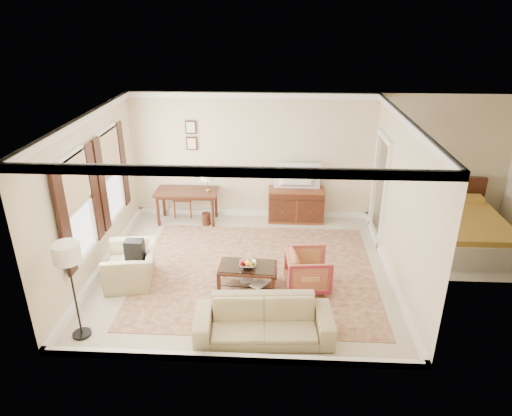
# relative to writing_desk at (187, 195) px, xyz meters

# --- Properties ---
(room_shell) EXTENTS (5.51, 5.01, 2.91)m
(room_shell) POSITION_rel_writing_desk_xyz_m (1.47, -2.05, 1.82)
(room_shell) COLOR beige
(room_shell) RESTS_ON ground
(annex_bedroom) EXTENTS (3.00, 2.70, 2.90)m
(annex_bedroom) POSITION_rel_writing_desk_xyz_m (5.96, -0.90, -0.31)
(annex_bedroom) COLOR beige
(annex_bedroom) RESTS_ON ground
(window_front) EXTENTS (0.12, 1.56, 1.80)m
(window_front) POSITION_rel_writing_desk_xyz_m (-1.23, -2.75, 0.90)
(window_front) COLOR #CCB284
(window_front) RESTS_ON room_shell
(window_rear) EXTENTS (0.12, 1.56, 1.80)m
(window_rear) POSITION_rel_writing_desk_xyz_m (-1.23, -1.15, 0.90)
(window_rear) COLOR #CCB284
(window_rear) RESTS_ON room_shell
(doorway) EXTENTS (0.10, 1.12, 2.25)m
(doorway) POSITION_rel_writing_desk_xyz_m (4.18, -0.55, 0.42)
(doorway) COLOR white
(doorway) RESTS_ON room_shell
(rug) EXTENTS (4.39, 3.77, 0.01)m
(rug) POSITION_rel_writing_desk_xyz_m (1.69, -2.13, -0.65)
(rug) COLOR #5C291E
(rug) RESTS_ON room_shell
(writing_desk) EXTENTS (1.40, 0.70, 0.76)m
(writing_desk) POSITION_rel_writing_desk_xyz_m (0.00, 0.00, 0.00)
(writing_desk) COLOR #452013
(writing_desk) RESTS_ON room_shell
(desk_chair) EXTENTS (0.50, 0.50, 1.05)m
(desk_chair) POSITION_rel_writing_desk_xyz_m (-0.16, 0.35, -0.13)
(desk_chair) COLOR brown
(desk_chair) RESTS_ON room_shell
(desk_lamp) EXTENTS (0.32, 0.32, 0.50)m
(desk_lamp) POSITION_rel_writing_desk_xyz_m (0.48, 0.00, 0.36)
(desk_lamp) COLOR silver
(desk_lamp) RESTS_ON writing_desk
(framed_prints) EXTENTS (0.25, 0.04, 0.68)m
(framed_prints) POSITION_rel_writing_desk_xyz_m (0.10, 0.42, 1.29)
(framed_prints) COLOR #452013
(framed_prints) RESTS_ON room_shell
(sideboard) EXTENTS (1.27, 0.49, 0.78)m
(sideboard) POSITION_rel_writing_desk_xyz_m (2.49, 0.18, -0.26)
(sideboard) COLOR brown
(sideboard) RESTS_ON room_shell
(tv) EXTENTS (0.99, 0.57, 0.13)m
(tv) POSITION_rel_writing_desk_xyz_m (2.49, 0.16, 0.62)
(tv) COLOR black
(tv) RESTS_ON sideboard
(coffee_table) EXTENTS (1.03, 0.64, 0.42)m
(coffee_table) POSITION_rel_writing_desk_xyz_m (1.57, -2.61, -0.33)
(coffee_table) COLOR #452013
(coffee_table) RESTS_ON room_shell
(fruit_bowl) EXTENTS (0.42, 0.42, 0.10)m
(fruit_bowl) POSITION_rel_writing_desk_xyz_m (1.57, -2.64, -0.18)
(fruit_bowl) COLOR silver
(fruit_bowl) RESTS_ON coffee_table
(book_a) EXTENTS (0.28, 0.04, 0.38)m
(book_a) POSITION_rel_writing_desk_xyz_m (1.45, -2.61, -0.49)
(book_a) COLOR brown
(book_a) RESTS_ON coffee_table
(book_b) EXTENTS (0.24, 0.19, 0.38)m
(book_b) POSITION_rel_writing_desk_xyz_m (1.69, -2.73, -0.49)
(book_b) COLOR brown
(book_b) RESTS_ON coffee_table
(striped_armchair) EXTENTS (0.77, 0.81, 0.77)m
(striped_armchair) POSITION_rel_writing_desk_xyz_m (2.63, -2.59, -0.27)
(striped_armchair) COLOR maroon
(striped_armchair) RESTS_ON room_shell
(club_armchair) EXTENTS (0.82, 1.11, 0.89)m
(club_armchair) POSITION_rel_writing_desk_xyz_m (-0.52, -2.56, -0.21)
(club_armchair) COLOR tan
(club_armchair) RESTS_ON room_shell
(backpack) EXTENTS (0.35, 0.39, 0.40)m
(backpack) POSITION_rel_writing_desk_xyz_m (-0.43, -2.57, 0.04)
(backpack) COLOR black
(backpack) RESTS_ON club_armchair
(sofa) EXTENTS (2.09, 0.73, 0.80)m
(sofa) POSITION_rel_writing_desk_xyz_m (1.90, -3.97, -0.25)
(sofa) COLOR tan
(sofa) RESTS_ON room_shell
(floor_lamp) EXTENTS (0.39, 0.39, 1.57)m
(floor_lamp) POSITION_rel_writing_desk_xyz_m (-0.87, -4.07, 0.66)
(floor_lamp) COLOR black
(floor_lamp) RESTS_ON room_shell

